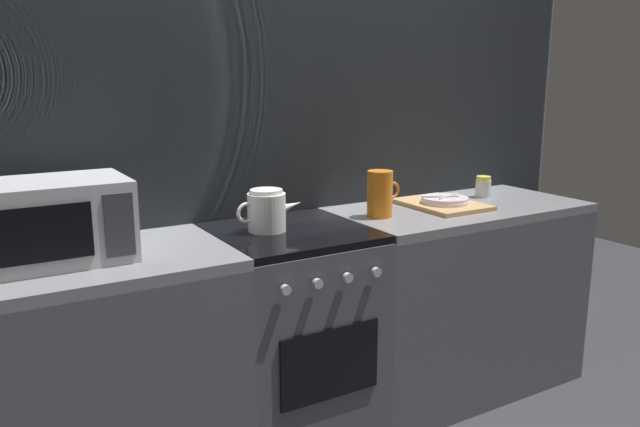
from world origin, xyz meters
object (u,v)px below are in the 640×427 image
(pitcher, at_px, (380,194))
(spice_jar, at_px, (483,187))
(stove_unit, at_px, (292,336))
(kettle, at_px, (267,211))
(dish_pile, at_px, (443,203))
(microwave, at_px, (55,221))

(pitcher, xyz_separation_m, spice_jar, (0.70, 0.09, -0.05))
(stove_unit, height_order, pitcher, pitcher)
(kettle, height_order, dish_pile, kettle)
(kettle, distance_m, dish_pile, 0.90)
(microwave, relative_size, dish_pile, 1.15)
(microwave, xyz_separation_m, pitcher, (1.30, -0.02, -0.03))
(pitcher, height_order, dish_pile, pitcher)
(stove_unit, xyz_separation_m, pitcher, (0.44, 0.01, 0.55))
(stove_unit, relative_size, microwave, 1.96)
(kettle, relative_size, dish_pile, 0.71)
(kettle, height_order, spice_jar, kettle)
(kettle, distance_m, pitcher, 0.53)
(kettle, bearing_deg, spice_jar, 3.19)
(pitcher, bearing_deg, dish_pile, 2.27)
(stove_unit, distance_m, microwave, 1.04)
(kettle, distance_m, spice_jar, 1.23)
(kettle, xyz_separation_m, spice_jar, (1.23, 0.07, -0.03))
(microwave, distance_m, pitcher, 1.30)
(stove_unit, xyz_separation_m, microwave, (-0.86, 0.03, 0.59))
(pitcher, xyz_separation_m, dish_pile, (0.37, 0.01, -0.08))
(microwave, bearing_deg, dish_pile, -0.15)
(spice_jar, bearing_deg, dish_pile, -167.02)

